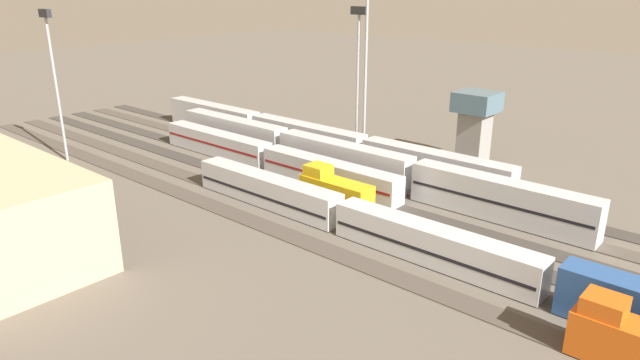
{
  "coord_description": "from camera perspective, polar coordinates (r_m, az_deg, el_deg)",
  "views": [
    {
      "loc": [
        -50.26,
        54.0,
        27.14
      ],
      "look_at": [
        -3.91,
        1.14,
        2.5
      ],
      "focal_mm": 31.73,
      "sensor_mm": 36.0,
      "label": 1
    }
  ],
  "objects": [
    {
      "name": "ground_plane",
      "position": [
        78.6,
        -1.6,
        -0.89
      ],
      "size": [
        400.0,
        400.0,
        0.0
      ],
      "primitive_type": "plane",
      "color": "#60594F"
    },
    {
      "name": "track_bed_0",
      "position": [
        87.64,
        3.96,
        1.27
      ],
      "size": [
        140.0,
        2.8,
        0.12
      ],
      "primitive_type": "cube",
      "color": "#3D3833",
      "rests_on": "ground_plane"
    },
    {
      "name": "track_bed_1",
      "position": [
        83.91,
        1.88,
        0.48
      ],
      "size": [
        140.0,
        2.8,
        0.12
      ],
      "primitive_type": "cube",
      "color": "#4C443D",
      "rests_on": "ground_plane"
    },
    {
      "name": "track_bed_2",
      "position": [
        80.32,
        -0.39,
        -0.39
      ],
      "size": [
        140.0,
        2.8,
        0.12
      ],
      "primitive_type": "cube",
      "color": "#3D3833",
      "rests_on": "ground_plane"
    },
    {
      "name": "track_bed_3",
      "position": [
        76.89,
        -2.86,
        -1.33
      ],
      "size": [
        140.0,
        2.8,
        0.12
      ],
      "primitive_type": "cube",
      "color": "#3D3833",
      "rests_on": "ground_plane"
    },
    {
      "name": "track_bed_4",
      "position": [
        73.63,
        -5.57,
        -2.36
      ],
      "size": [
        140.0,
        2.8,
        0.12
      ],
      "primitive_type": "cube",
      "color": "#4C443D",
      "rests_on": "ground_plane"
    },
    {
      "name": "track_bed_5",
      "position": [
        70.58,
        -8.52,
        -3.47
      ],
      "size": [
        140.0,
        2.8,
        0.12
      ],
      "primitive_type": "cube",
      "color": "#4C443D",
      "rests_on": "ground_plane"
    },
    {
      "name": "train_on_track_3",
      "position": [
        71.43,
        1.46,
        -1.16
      ],
      "size": [
        10.0,
        3.0,
        5.0
      ],
      "color": "gold",
      "rests_on": "ground_plane"
    },
    {
      "name": "train_on_track_1",
      "position": [
        82.64,
        2.33,
        2.03
      ],
      "size": [
        71.4,
        3.06,
        5.0
      ],
      "color": "silver",
      "rests_on": "ground_plane"
    },
    {
      "name": "train_on_track_2",
      "position": [
        86.13,
        -5.23,
        2.28
      ],
      "size": [
        47.2,
        3.06,
        3.8
      ],
      "color": "silver",
      "rests_on": "ground_plane"
    },
    {
      "name": "train_on_track_0",
      "position": [
        93.72,
        -1.39,
        4.14
      ],
      "size": [
        71.4,
        3.0,
        5.0
      ],
      "color": "silver",
      "rests_on": "ground_plane"
    },
    {
      "name": "train_on_track_5",
      "position": [
        48.75,
        29.49,
        -14.33
      ],
      "size": [
        10.0,
        3.0,
        5.0
      ],
      "color": "#D85914",
      "rests_on": "ground_plane"
    },
    {
      "name": "train_on_track_4",
      "position": [
        59.67,
        9.49,
        -5.79
      ],
      "size": [
        66.4,
        3.06,
        4.4
      ],
      "color": "#285193",
      "rests_on": "ground_plane"
    },
    {
      "name": "light_mast_0",
      "position": [
        88.16,
        4.71,
        14.35
      ],
      "size": [
        2.8,
        0.7,
        31.4
      ],
      "color": "#9EA0A5",
      "rests_on": "ground_plane"
    },
    {
      "name": "light_mast_1",
      "position": [
        96.93,
        -25.34,
        10.45
      ],
      "size": [
        2.8,
        0.7,
        23.41
      ],
      "color": "#9EA0A5",
      "rests_on": "ground_plane"
    },
    {
      "name": "light_mast_2",
      "position": [
        89.47,
        3.86,
        11.75
      ],
      "size": [
        2.8,
        0.7,
        23.74
      ],
      "color": "#9EA0A5",
      "rests_on": "ground_plane"
    },
    {
      "name": "control_tower",
      "position": [
        90.89,
        15.39,
        5.66
      ],
      "size": [
        6.0,
        6.0,
        11.43
      ],
      "color": "gray",
      "rests_on": "ground_plane"
    }
  ]
}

